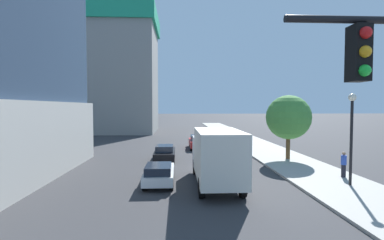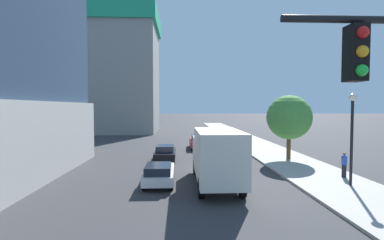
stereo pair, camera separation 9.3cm
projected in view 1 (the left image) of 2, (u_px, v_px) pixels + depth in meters
The scene contains 9 objects.
sidewalk at pixel (306, 169), 20.96m from camera, with size 5.05×120.00×0.15m, color #9E9B93.
construction_building at pixel (116, 66), 53.21m from camera, with size 15.75×23.95×29.52m.
street_lamp at pixel (352, 125), 16.33m from camera, with size 0.44×0.44×5.34m.
street_tree at pixel (288, 117), 24.75m from camera, with size 3.87×3.87×5.60m.
car_black at pixel (165, 153), 24.74m from camera, with size 1.75×4.54×1.40m.
car_red at pixel (198, 142), 32.04m from camera, with size 1.90×4.67×1.53m.
car_white at pixel (159, 173), 17.23m from camera, with size 1.76×4.30×1.32m.
box_truck at pixel (216, 155), 16.77m from camera, with size 2.45×7.39×3.40m.
pedestrian_blue_shirt at pixel (344, 164), 18.38m from camera, with size 0.34×0.34×1.65m.
Camera 1 is at (-0.61, -0.30, 4.71)m, focal length 26.43 mm.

